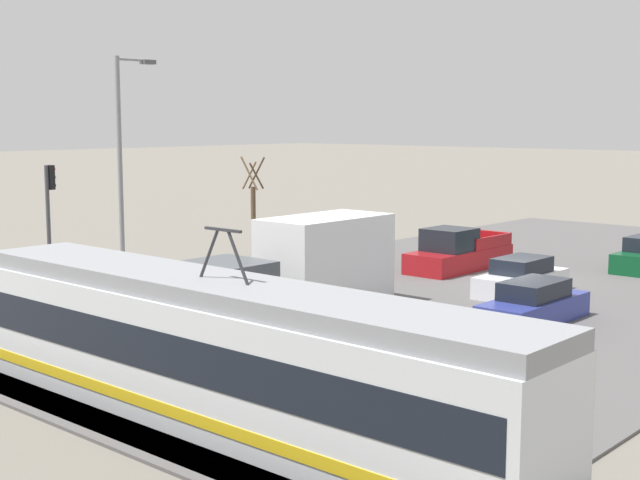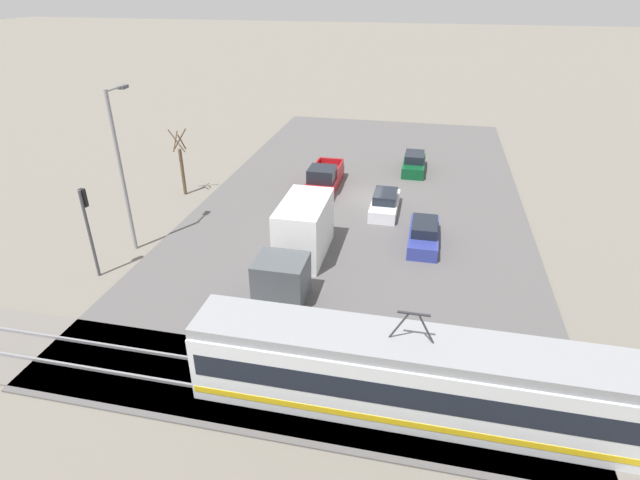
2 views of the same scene
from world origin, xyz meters
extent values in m
plane|color=slate|center=(0.00, 0.00, 0.00)|extent=(320.00, 320.00, 0.00)
cube|color=#565454|center=(0.00, 0.00, 0.04)|extent=(22.24, 44.21, 0.08)
cube|color=slate|center=(0.00, 19.62, 0.04)|extent=(58.34, 4.40, 0.08)
cube|color=gray|center=(0.00, 18.90, 0.15)|extent=(57.17, 0.10, 0.14)
cube|color=gray|center=(0.00, 20.34, 0.15)|extent=(57.17, 0.10, 0.14)
cube|color=silver|center=(-4.22, 19.62, 1.47)|extent=(15.68, 2.50, 2.78)
cube|color=black|center=(-4.22, 19.62, 1.80)|extent=(15.21, 2.53, 0.93)
cube|color=gold|center=(-4.22, 19.62, 0.61)|extent=(15.53, 2.54, 0.27)
cube|color=gray|center=(-4.22, 19.62, 3.06)|extent=(15.68, 2.30, 0.40)
cylinder|color=#2D2D33|center=(-4.67, 19.62, 3.81)|extent=(0.66, 0.07, 1.15)
cylinder|color=#2D2D33|center=(-3.77, 19.62, 3.81)|extent=(0.66, 0.07, 1.15)
cube|color=#2D2D33|center=(-4.22, 19.62, 4.36)|extent=(1.10, 0.08, 0.06)
cube|color=#4C5156|center=(2.21, 13.69, 1.18)|extent=(2.48, 2.26, 2.21)
cube|color=white|center=(2.21, 9.03, 1.70)|extent=(2.48, 4.81, 3.25)
cube|color=#196B38|center=(3.46, 9.03, 2.03)|extent=(0.02, 2.41, 0.81)
cube|color=maroon|center=(3.20, -1.13, 0.54)|extent=(2.07, 5.83, 0.91)
cube|color=black|center=(3.20, -0.31, 1.49)|extent=(1.91, 1.98, 0.99)
cube|color=maroon|center=(4.15, -2.36, 1.26)|extent=(0.12, 2.92, 0.53)
cube|color=maroon|center=(2.25, -2.36, 1.26)|extent=(0.12, 2.92, 0.53)
cube|color=maroon|center=(3.20, -3.93, 1.26)|extent=(1.91, 0.23, 0.53)
cube|color=red|center=(4.01, -4.02, 0.81)|extent=(0.14, 0.04, 0.18)
cube|color=navy|center=(-4.45, 6.26, 0.49)|extent=(1.72, 4.71, 0.81)
cube|color=black|center=(-4.45, 6.26, 1.19)|extent=(1.48, 2.45, 0.59)
cube|color=#0C4723|center=(-3.23, -6.45, 0.52)|extent=(1.75, 4.46, 0.87)
cube|color=black|center=(-3.23, -6.45, 1.27)|extent=(1.50, 2.32, 0.64)
cube|color=silver|center=(-1.71, 2.14, 0.49)|extent=(1.76, 4.43, 0.81)
cube|color=black|center=(-1.71, 2.14, 1.19)|extent=(1.51, 2.30, 0.60)
cylinder|color=#47474C|center=(12.51, 13.63, 2.47)|extent=(0.16, 0.16, 4.94)
cube|color=black|center=(12.51, 13.45, 4.47)|extent=(0.28, 0.22, 0.95)
sphere|color=red|center=(12.51, 13.33, 4.79)|extent=(0.18, 0.18, 0.18)
sphere|color=#3C2C06|center=(12.51, 13.33, 4.47)|extent=(0.18, 0.18, 0.18)
sphere|color=black|center=(12.51, 13.33, 4.15)|extent=(0.18, 0.18, 0.18)
cylinder|color=brown|center=(13.08, 2.04, 1.72)|extent=(0.24, 0.24, 3.44)
cylinder|color=brown|center=(13.33, 2.04, 3.99)|extent=(0.09, 0.96, 1.32)
cylinder|color=brown|center=(13.08, 2.29, 4.11)|extent=(1.16, 0.09, 1.60)
cylinder|color=brown|center=(12.83, 2.04, 3.99)|extent=(0.09, 0.96, 1.32)
cylinder|color=brown|center=(13.08, 1.79, 4.11)|extent=(1.16, 0.09, 1.60)
cylinder|color=gray|center=(12.19, 10.44, 4.62)|extent=(0.20, 0.20, 9.24)
cylinder|color=gray|center=(12.19, 9.64, 9.12)|extent=(0.12, 1.60, 0.12)
cube|color=#515156|center=(12.19, 8.89, 9.06)|extent=(0.36, 0.60, 0.18)
camera|label=1|loc=(-18.24, 32.24, 6.67)|focal=50.00mm
camera|label=2|loc=(-4.06, 33.50, 14.27)|focal=28.00mm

